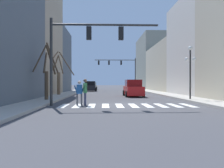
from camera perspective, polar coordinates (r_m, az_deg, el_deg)
ground_plane at (r=14.41m, az=3.70°, el=-5.56°), size 240.00×240.00×0.00m
sidewalk_left at (r=15.08m, az=-20.31°, el=-5.03°), size 2.13×90.00×0.15m
sidewalk_right at (r=16.21m, az=25.92°, el=-4.67°), size 2.13×90.00×0.15m
building_row_left at (r=25.63m, az=-22.37°, el=9.44°), size 6.00×30.54×13.32m
building_row_right at (r=35.41m, az=17.29°, el=7.16°), size 6.00×50.87×13.07m
crosswalk_stripes at (r=14.23m, az=3.77°, el=-5.62°), size 8.55×2.60×0.01m
traffic_signal_near at (r=14.39m, az=-7.28°, el=10.84°), size 6.98×0.28×5.62m
traffic_signal_far at (r=43.82m, az=2.14°, el=4.72°), size 8.25×0.28×6.44m
street_lamp_right_corner at (r=19.09m, az=19.76°, el=5.56°), size 0.95×0.36×4.35m
car_driving_away_lane at (r=47.55m, az=-5.13°, el=-0.58°), size 1.96×4.19×1.56m
car_parked_left_far at (r=38.90m, az=-5.67°, el=-0.66°), size 2.16×4.16×1.75m
car_driving_toward_lane at (r=23.87m, az=5.54°, el=-1.22°), size 1.98×4.79×1.81m
pedestrian_crossing_street at (r=14.29m, az=-7.02°, el=-1.49°), size 0.24×0.74×1.73m
pedestrian_on_left_sidewalk at (r=14.31m, az=-8.53°, el=-1.80°), size 0.69×0.26×1.60m
street_tree_left_near at (r=25.29m, az=-13.77°, el=2.06°), size 3.00×3.50×4.89m
street_tree_right_mid at (r=18.15m, az=-16.61°, el=2.84°), size 1.92×1.74×4.55m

